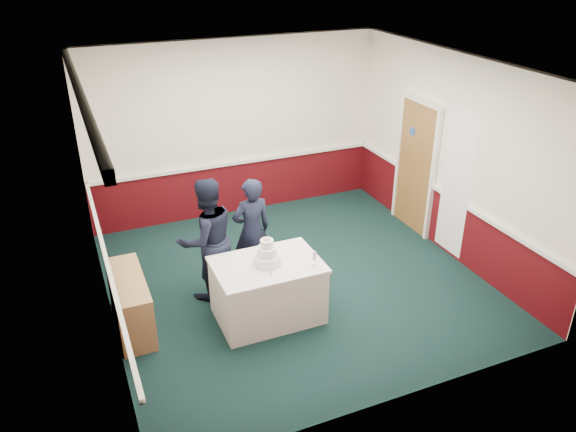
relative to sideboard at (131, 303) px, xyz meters
name	(u,v)px	position (x,y,z in m)	size (l,w,h in m)	color
ground	(295,280)	(2.28, 0.17, -0.35)	(5.00, 5.00, 0.00)	#112A27
room_shell	(283,135)	(2.36, 0.78, 1.62)	(5.00, 5.00, 3.00)	white
sideboard	(131,303)	(0.00, 0.00, 0.00)	(0.41, 1.20, 0.70)	tan
cake_table	(268,290)	(1.63, -0.47, 0.05)	(1.32, 0.92, 0.79)	white
wedding_cake	(267,256)	(1.63, -0.47, 0.55)	(0.35, 0.35, 0.36)	white
cake_knife	(271,272)	(1.60, -0.67, 0.44)	(0.01, 0.22, 0.01)	silver
champagne_flute	(314,256)	(2.13, -0.75, 0.58)	(0.05, 0.05, 0.21)	silver
person_man	(207,239)	(1.09, 0.32, 0.50)	(0.82, 0.64, 1.69)	black
person_woman	(252,231)	(1.75, 0.46, 0.42)	(0.56, 0.37, 1.54)	black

